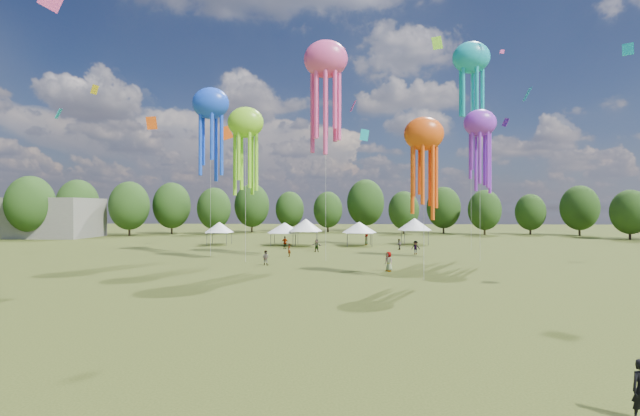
{
  "coord_description": "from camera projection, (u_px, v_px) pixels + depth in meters",
  "views": [
    {
      "loc": [
        -0.94,
        -14.95,
        6.0
      ],
      "look_at": [
        -2.5,
        15.0,
        6.0
      ],
      "focal_mm": 24.76,
      "sensor_mm": 36.0,
      "label": 1
    }
  ],
  "objects": [
    {
      "name": "spectators_far",
      "position": [
        355.0,
        246.0,
        59.02
      ],
      "size": [
        19.06,
        31.23,
        1.85
      ],
      "color": "gray",
      "rests_on": "ground"
    },
    {
      "name": "spectator_near",
      "position": [
        265.0,
        258.0,
        46.19
      ],
      "size": [
        0.88,
        0.76,
        1.55
      ],
      "primitive_type": "imported",
      "rotation": [
        0.0,
        0.0,
        2.88
      ],
      "color": "gray",
      "rests_on": "ground"
    },
    {
      "name": "small_kites",
      "position": [
        336.0,
        39.0,
        59.06
      ],
      "size": [
        71.7,
        57.79,
        44.13
      ],
      "color": "#93EE27",
      "rests_on": "ground"
    },
    {
      "name": "ground",
      "position": [
        371.0,
        385.0,
        14.88
      ],
      "size": [
        300.0,
        300.0,
        0.0
      ],
      "primitive_type": "plane",
      "color": "#384416",
      "rests_on": "ground"
    },
    {
      "name": "festival_tents",
      "position": [
        326.0,
        226.0,
        70.9
      ],
      "size": [
        36.9,
        9.69,
        4.35
      ],
      "color": "#47474C",
      "rests_on": "ground"
    },
    {
      "name": "treeline",
      "position": [
        326.0,
        205.0,
        77.52
      ],
      "size": [
        201.57,
        95.24,
        13.43
      ],
      "color": "#38281C",
      "rests_on": "ground"
    },
    {
      "name": "show_kites",
      "position": [
        358.0,
        103.0,
        53.32
      ],
      "size": [
        39.57,
        29.15,
        29.49
      ],
      "color": "#93EE27",
      "rests_on": "ground"
    }
  ]
}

